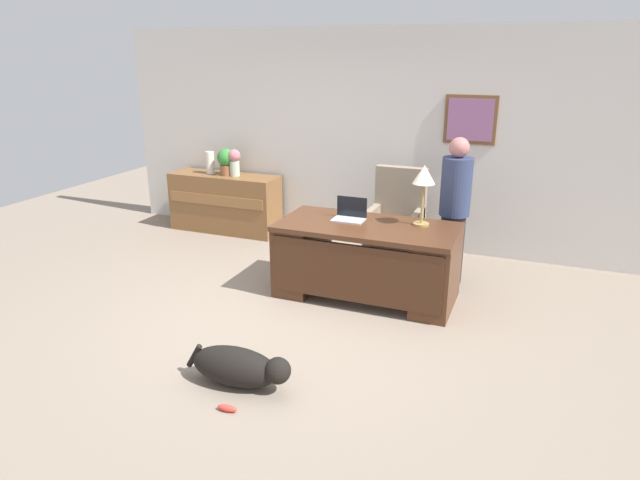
# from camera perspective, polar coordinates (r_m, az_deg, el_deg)

# --- Properties ---
(ground_plane) EXTENTS (12.00, 12.00, 0.00)m
(ground_plane) POSITION_cam_1_polar(r_m,az_deg,el_deg) (5.32, -3.57, -8.35)
(ground_plane) COLOR gray
(back_wall) EXTENTS (7.00, 0.16, 2.70)m
(back_wall) POSITION_cam_1_polar(r_m,az_deg,el_deg) (7.24, 5.22, 10.23)
(back_wall) COLOR silver
(back_wall) RESTS_ON ground_plane
(desk) EXTENTS (1.79, 0.87, 0.77)m
(desk) POSITION_cam_1_polar(r_m,az_deg,el_deg) (5.69, 4.68, -1.89)
(desk) COLOR #4C2B19
(desk) RESTS_ON ground_plane
(credenza) EXTENTS (1.54, 0.50, 0.80)m
(credenza) POSITION_cam_1_polar(r_m,az_deg,el_deg) (7.92, -9.62, 3.75)
(credenza) COLOR brown
(credenza) RESTS_ON ground_plane
(armchair) EXTENTS (0.60, 0.59, 1.13)m
(armchair) POSITION_cam_1_polar(r_m,az_deg,el_deg) (6.62, 7.75, 1.75)
(armchair) COLOR gray
(armchair) RESTS_ON ground_plane
(person_standing) EXTENTS (0.32, 0.32, 1.58)m
(person_standing) POSITION_cam_1_polar(r_m,az_deg,el_deg) (6.11, 13.51, 2.98)
(person_standing) COLOR #262323
(person_standing) RESTS_ON ground_plane
(dog_lying) EXTENTS (0.88, 0.32, 0.30)m
(dog_lying) POSITION_cam_1_polar(r_m,az_deg,el_deg) (4.37, -8.21, -12.66)
(dog_lying) COLOR black
(dog_lying) RESTS_ON ground_plane
(laptop) EXTENTS (0.32, 0.22, 0.22)m
(laptop) POSITION_cam_1_polar(r_m,az_deg,el_deg) (5.75, 3.07, 2.64)
(laptop) COLOR #B2B5BA
(laptop) RESTS_ON desk
(desk_lamp) EXTENTS (0.22, 0.22, 0.60)m
(desk_lamp) POSITION_cam_1_polar(r_m,az_deg,el_deg) (5.53, 10.52, 6.18)
(desk_lamp) COLOR #9E8447
(desk_lamp) RESTS_ON desk
(vase_with_flowers) EXTENTS (0.17, 0.17, 0.36)m
(vase_with_flowers) POSITION_cam_1_polar(r_m,az_deg,el_deg) (7.70, -8.71, 7.95)
(vase_with_flowers) COLOR #B3C2AD
(vase_with_flowers) RESTS_ON credenza
(vase_empty) EXTENTS (0.12, 0.12, 0.30)m
(vase_empty) POSITION_cam_1_polar(r_m,az_deg,el_deg) (7.91, -11.12, 7.74)
(vase_empty) COLOR silver
(vase_empty) RESTS_ON credenza
(potted_plant) EXTENTS (0.24, 0.24, 0.36)m
(potted_plant) POSITION_cam_1_polar(r_m,az_deg,el_deg) (7.76, -9.53, 7.98)
(potted_plant) COLOR brown
(potted_plant) RESTS_ON credenza
(dog_toy_ball) EXTENTS (0.09, 0.09, 0.09)m
(dog_toy_ball) POSITION_cam_1_polar(r_m,az_deg,el_deg) (4.75, -11.05, -11.59)
(dog_toy_ball) COLOR green
(dog_toy_ball) RESTS_ON ground_plane
(dog_toy_bone) EXTENTS (0.15, 0.06, 0.05)m
(dog_toy_bone) POSITION_cam_1_polar(r_m,az_deg,el_deg) (4.18, -9.42, -16.53)
(dog_toy_bone) COLOR #E53F33
(dog_toy_bone) RESTS_ON ground_plane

